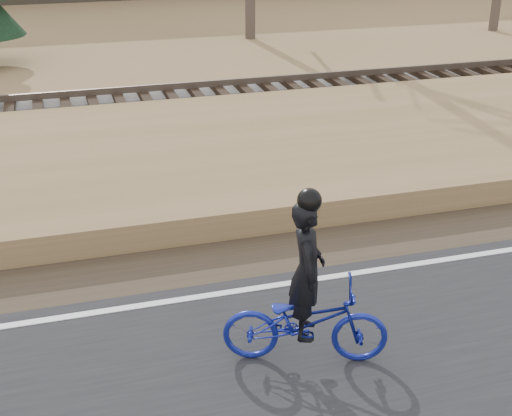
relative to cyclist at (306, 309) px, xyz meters
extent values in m
plane|color=#99724D|center=(-0.33, 1.44, -0.71)|extent=(120.00, 120.00, 0.00)
cube|color=silver|center=(-0.33, 1.64, -0.65)|extent=(120.00, 0.12, 0.01)
cube|color=#473A2B|center=(-0.33, 2.64, -0.69)|extent=(120.00, 1.60, 0.04)
cube|color=#99724D|center=(-0.33, 5.64, -0.49)|extent=(120.00, 5.00, 0.44)
cube|color=slate|center=(-0.33, 9.44, -0.49)|extent=(120.00, 3.00, 0.45)
cube|color=black|center=(-0.33, 9.44, -0.19)|extent=(120.00, 2.40, 0.14)
cube|color=brown|center=(-0.33, 8.72, -0.05)|extent=(120.00, 0.07, 0.15)
cube|color=brown|center=(-0.33, 10.16, -0.05)|extent=(120.00, 0.07, 0.15)
imported|color=navy|center=(0.00, 0.00, -0.17)|extent=(1.95, 1.19, 0.97)
imported|color=black|center=(0.00, 0.00, 0.49)|extent=(0.54, 0.67, 1.59)
sphere|color=black|center=(0.00, 0.00, 1.31)|extent=(0.26, 0.26, 0.26)
camera|label=1|loc=(-2.42, -6.26, 4.23)|focal=50.00mm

